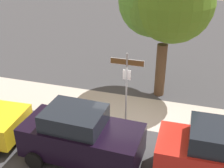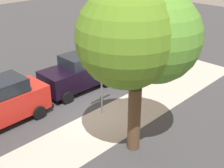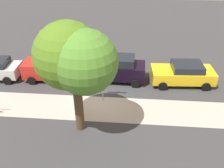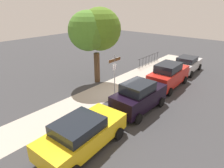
{
  "view_description": "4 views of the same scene",
  "coord_description": "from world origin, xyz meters",
  "px_view_note": "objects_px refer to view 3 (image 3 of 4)",
  "views": [
    {
      "loc": [
        2.06,
        -9.61,
        6.94
      ],
      "look_at": [
        -1.2,
        1.1,
        1.31
      ],
      "focal_mm": 46.36,
      "sensor_mm": 36.0,
      "label": 1
    },
    {
      "loc": [
        7.9,
        9.18,
        7.27
      ],
      "look_at": [
        -0.82,
        0.64,
        1.44
      ],
      "focal_mm": 46.74,
      "sensor_mm": 36.0,
      "label": 2
    },
    {
      "loc": [
        -2.09,
        13.52,
        9.59
      ],
      "look_at": [
        -0.96,
        -0.04,
        1.07
      ],
      "focal_mm": 38.49,
      "sensor_mm": 36.0,
      "label": 3
    },
    {
      "loc": [
        -10.81,
        -8.18,
        6.52
      ],
      "look_at": [
        -0.99,
        0.14,
        1.08
      ],
      "focal_mm": 30.85,
      "sensor_mm": 36.0,
      "label": 4
    }
  ],
  "objects_px": {
    "street_sign": "(102,73)",
    "car_black": "(118,69)",
    "shade_tree": "(77,59)",
    "car_red": "(55,67)",
    "car_yellow": "(183,73)"
  },
  "relations": [
    {
      "from": "street_sign",
      "to": "car_black",
      "type": "xyz_separation_m",
      "value": [
        -0.86,
        -2.76,
        -1.11
      ]
    },
    {
      "from": "street_sign",
      "to": "car_black",
      "type": "bearing_deg",
      "value": -107.36
    },
    {
      "from": "shade_tree",
      "to": "car_black",
      "type": "bearing_deg",
      "value": -106.97
    },
    {
      "from": "shade_tree",
      "to": "car_red",
      "type": "distance_m",
      "value": 7.06
    },
    {
      "from": "shade_tree",
      "to": "car_black",
      "type": "relative_size",
      "value": 1.53
    },
    {
      "from": "street_sign",
      "to": "car_yellow",
      "type": "relative_size",
      "value": 0.66
    },
    {
      "from": "street_sign",
      "to": "car_yellow",
      "type": "xyz_separation_m",
      "value": [
        -5.67,
        -2.71,
        -1.25
      ]
    },
    {
      "from": "shade_tree",
      "to": "car_red",
      "type": "height_order",
      "value": "shade_tree"
    },
    {
      "from": "car_red",
      "to": "shade_tree",
      "type": "bearing_deg",
      "value": 118.86
    },
    {
      "from": "car_yellow",
      "to": "car_black",
      "type": "xyz_separation_m",
      "value": [
        4.81,
        -0.04,
        0.14
      ]
    },
    {
      "from": "shade_tree",
      "to": "car_yellow",
      "type": "relative_size",
      "value": 1.35
    },
    {
      "from": "car_black",
      "to": "car_red",
      "type": "bearing_deg",
      "value": 4.36
    },
    {
      "from": "car_black",
      "to": "car_red",
      "type": "distance_m",
      "value": 4.8
    },
    {
      "from": "car_yellow",
      "to": "car_red",
      "type": "height_order",
      "value": "car_red"
    },
    {
      "from": "shade_tree",
      "to": "car_yellow",
      "type": "bearing_deg",
      "value": -139.59
    }
  ]
}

